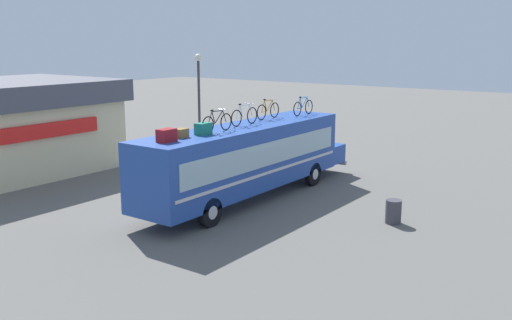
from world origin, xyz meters
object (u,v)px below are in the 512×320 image
at_px(rooftop_bicycle_2, 244,116).
at_px(trash_bin, 393,212).
at_px(luggage_bag_3, 203,129).
at_px(street_lamp, 199,93).
at_px(luggage_bag_1, 167,135).
at_px(rooftop_bicycle_3, 268,110).
at_px(luggage_bag_2, 181,133).
at_px(bus, 248,157).
at_px(rooftop_bicycle_4, 303,107).
at_px(rooftop_bicycle_1, 217,122).

bearing_deg(rooftop_bicycle_2, trash_bin, -84.67).
height_order(luggage_bag_3, street_lamp, street_lamp).
xyz_separation_m(luggage_bag_1, street_lamp, (9.39, 6.80, 0.44)).
relative_size(rooftop_bicycle_3, street_lamp, 0.29).
bearing_deg(trash_bin, luggage_bag_1, 130.60).
height_order(luggage_bag_2, street_lamp, street_lamp).
height_order(rooftop_bicycle_2, trash_bin, rooftop_bicycle_2).
distance_m(luggage_bag_1, luggage_bag_3, 1.90).
relative_size(luggage_bag_2, street_lamp, 0.08).
bearing_deg(trash_bin, bus, 94.62).
distance_m(rooftop_bicycle_4, trash_bin, 7.81).
xyz_separation_m(rooftop_bicycle_1, rooftop_bicycle_3, (4.26, 0.55, 0.01)).
height_order(luggage_bag_1, rooftop_bicycle_3, rooftop_bicycle_3).
bearing_deg(rooftop_bicycle_1, luggage_bag_1, 178.62).
bearing_deg(trash_bin, rooftop_bicycle_4, 59.45).
distance_m(luggage_bag_1, rooftop_bicycle_4, 9.00).
distance_m(luggage_bag_1, rooftop_bicycle_1, 2.68).
height_order(rooftop_bicycle_1, street_lamp, street_lamp).
bearing_deg(luggage_bag_3, rooftop_bicycle_4, -0.56).
distance_m(rooftop_bicycle_3, street_lamp, 6.78).
height_order(luggage_bag_3, rooftop_bicycle_4, rooftop_bicycle_4).
distance_m(bus, luggage_bag_2, 4.20).
relative_size(luggage_bag_1, luggage_bag_2, 1.32).
height_order(luggage_bag_3, trash_bin, luggage_bag_3).
distance_m(rooftop_bicycle_2, rooftop_bicycle_3, 2.19).
xyz_separation_m(rooftop_bicycle_2, trash_bin, (0.60, -6.45, -3.14)).
xyz_separation_m(luggage_bag_1, luggage_bag_2, (0.94, 0.22, -0.06)).
bearing_deg(rooftop_bicycle_2, street_lamp, 54.95).
bearing_deg(street_lamp, rooftop_bicycle_3, -111.32).
relative_size(bus, luggage_bag_2, 26.03).
relative_size(bus, luggage_bag_3, 22.29).
bearing_deg(bus, luggage_bag_2, 177.81).
height_order(rooftop_bicycle_3, trash_bin, rooftop_bicycle_3).
bearing_deg(trash_bin, rooftop_bicycle_2, 95.33).
bearing_deg(luggage_bag_2, rooftop_bicycle_1, -9.29).
height_order(rooftop_bicycle_2, rooftop_bicycle_4, rooftop_bicycle_2).
xyz_separation_m(rooftop_bicycle_4, trash_bin, (-3.64, -6.16, -3.13)).
bearing_deg(rooftop_bicycle_4, rooftop_bicycle_1, 179.68).
height_order(trash_bin, street_lamp, street_lamp).
xyz_separation_m(rooftop_bicycle_3, street_lamp, (2.46, 6.31, 0.28)).
bearing_deg(rooftop_bicycle_2, rooftop_bicycle_3, 7.73).
distance_m(luggage_bag_1, rooftop_bicycle_2, 4.77).
height_order(bus, trash_bin, bus).
bearing_deg(rooftop_bicycle_4, rooftop_bicycle_3, 164.08).
xyz_separation_m(bus, luggage_bag_2, (-3.91, 0.15, 1.52)).
bearing_deg(rooftop_bicycle_4, street_lamp, 86.74).
bearing_deg(luggage_bag_2, luggage_bag_1, -166.90).
xyz_separation_m(luggage_bag_2, trash_bin, (4.42, -6.48, -2.92)).
xyz_separation_m(bus, trash_bin, (0.51, -6.33, -1.40)).
distance_m(bus, rooftop_bicycle_3, 2.74).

